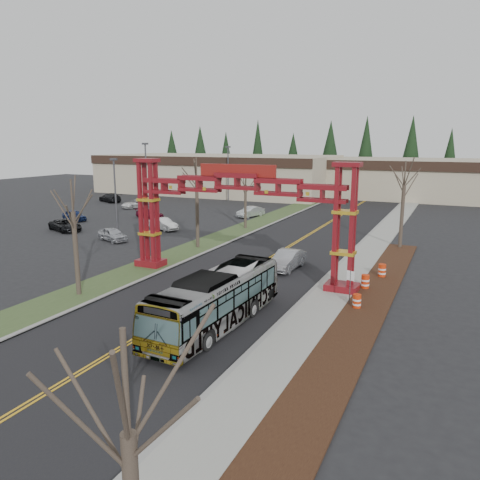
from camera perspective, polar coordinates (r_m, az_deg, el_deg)
The scene contains 35 objects.
ground at distance 22.18m, azimuth -21.62°, elevation -16.42°, with size 200.00×200.00×0.00m, color black.
road at distance 42.04m, azimuth 3.78°, elevation -2.15°, with size 12.00×110.00×0.02m, color black.
lane_line_left at distance 42.08m, azimuth 3.63°, elevation -2.12°, with size 0.12×100.00×0.01m, color gold.
lane_line_right at distance 42.00m, azimuth 3.94°, elevation -2.15°, with size 0.12×100.00×0.01m, color gold.
curb_right at distance 40.28m, azimuth 11.97°, elevation -2.93°, with size 0.30×110.00×0.15m, color gray.
sidewalk_right at distance 40.00m, azimuth 13.99°, elevation -3.13°, with size 2.60×110.00×0.14m, color gray.
landscape_strip at distance 25.57m, azimuth 13.02°, elevation -11.81°, with size 2.60×50.00×0.12m, color black.
grass_median at distance 45.47m, azimuth -5.64°, elevation -1.07°, with size 4.00×110.00×0.08m, color #374924.
curb_left at distance 44.56m, azimuth -3.60°, elevation -1.26°, with size 0.30×110.00×0.15m, color gray.
gateway_arch at distance 34.61m, azimuth -0.33°, elevation 4.89°, with size 18.20×1.60×8.90m.
retail_building_west at distance 96.26m, azimuth -2.68°, elevation 8.07°, with size 46.00×22.30×7.50m.
retail_building_east at distance 93.34m, azimuth 22.30°, elevation 6.93°, with size 38.00×20.30×7.00m.
conifer_treeline at distance 106.08m, azimuth 17.48°, elevation 9.37°, with size 116.10×5.60×13.00m.
transit_bus at distance 26.32m, azimuth -2.88°, elevation -7.28°, with size 2.63×11.26×3.14m, color #999CA0.
silver_sedan at distance 38.26m, azimuth 5.77°, elevation -2.43°, with size 1.64×4.71×1.55m, color #A5A8AD.
parked_car_near_a at distance 50.65m, azimuth -15.26°, elevation 0.66°, with size 1.64×4.08×1.39m, color #B2B3BA.
parked_car_near_b at distance 55.72m, azimuth -9.35°, elevation 1.93°, with size 1.49×4.26×1.40m, color white.
parked_car_near_c at distance 58.02m, azimuth -20.53°, elevation 1.70°, with size 2.27×4.91×1.37m, color black.
parked_car_mid_a at distance 64.68m, azimuth -10.92°, elevation 3.17°, with size 1.71×4.20×1.22m, color maroon.
parked_car_mid_b at distance 65.16m, azimuth -19.56°, elevation 2.84°, with size 1.66×4.13×1.41m, color navy.
parked_car_far_a at distance 64.50m, azimuth 1.29°, elevation 3.46°, with size 1.53×4.37×1.44m, color #B9BFC2.
parked_car_far_b at distance 75.18m, azimuth -12.57°, elevation 4.33°, with size 2.15×4.67×1.30m, color white.
parked_car_far_c at distance 83.77m, azimuth -15.57°, elevation 5.02°, with size 2.16×5.32×1.54m, color black.
bare_tree_median_near at distance 32.52m, azimuth -19.69°, elevation 3.20°, with size 3.22×3.22×7.84m.
bare_tree_median_mid at distance 45.12m, azimuth -5.31°, elevation 7.10°, with size 3.38×3.38×8.74m.
bare_tree_median_far at distance 55.22m, azimuth 0.67°, elevation 6.69°, with size 3.15×3.15×7.29m.
bare_tree_right_near at distance 8.89m, azimuth -13.45°, elevation -22.20°, with size 2.93×2.93×7.25m.
bare_tree_right_far at distance 47.41m, azimuth 19.38°, elevation 6.25°, with size 3.51×3.51×8.43m.
light_pole_near at distance 52.46m, azimuth -14.96°, elevation 5.71°, with size 0.73×0.37×8.47m.
light_pole_mid at distance 71.29m, azimuth -11.36°, elevation 8.14°, with size 0.87×0.43×10.03m.
light_pole_far at distance 81.78m, azimuth -1.46°, elevation 8.59°, with size 0.82×0.41×9.43m.
street_sign at distance 30.35m, azimuth 13.30°, elevation -4.85°, with size 0.51×0.18×2.26m.
barrel_south at distance 30.11m, azimuth 14.06°, elevation -7.32°, with size 0.52×0.52×0.96m.
barrel_mid at distance 34.11m, azimuth 15.01°, elevation -4.99°, with size 0.58×0.58×1.07m.
barrel_north at distance 37.31m, azimuth 16.92°, elevation -3.64°, with size 0.58×0.58×1.08m.
Camera 1 is at (14.76, -13.02, 10.22)m, focal length 35.00 mm.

